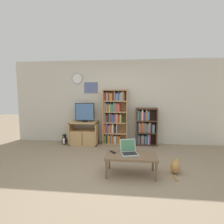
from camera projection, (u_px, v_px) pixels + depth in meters
name	position (u px, v px, depth m)	size (l,w,h in m)	color
ground_plane	(108.00, 179.00, 3.25)	(18.00, 18.00, 0.00)	gray
wall_back	(117.00, 102.00, 5.51)	(6.69, 0.09, 2.60)	beige
tv_stand	(84.00, 133.00, 5.40)	(0.85, 0.50, 0.71)	tan
television	(85.00, 112.00, 5.32)	(0.59, 0.18, 0.58)	black
bookshelf_tall	(114.00, 117.00, 5.39)	(0.76, 0.30, 1.69)	tan
bookshelf_short	(145.00, 127.00, 5.32)	(0.63, 0.30, 1.14)	#472D1E
coffee_table	(131.00, 157.00, 3.39)	(0.99, 0.53, 0.39)	brown
laptop	(129.00, 150.00, 3.44)	(0.39, 0.38, 0.27)	#B7BABC
remote_near_laptop	(113.00, 152.00, 3.52)	(0.13, 0.15, 0.02)	black
cat	(175.00, 166.00, 3.47)	(0.27, 0.51, 0.30)	#B78447
penguin_figurine	(64.00, 140.00, 5.39)	(0.18, 0.16, 0.33)	black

